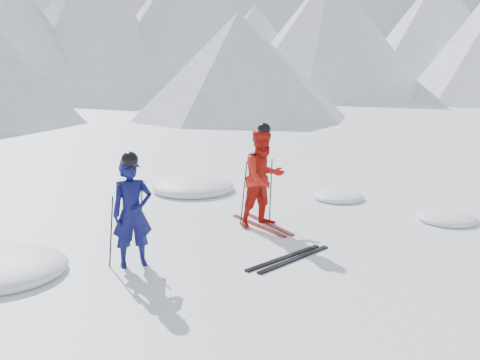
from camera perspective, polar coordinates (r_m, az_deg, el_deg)
ground at (r=9.88m, az=8.45°, el=-5.75°), size 160.00×160.00×0.00m
mountain_range at (r=44.00m, az=-19.38°, el=16.48°), size 106.15×62.94×15.53m
skier_blue at (r=8.07m, az=-12.00°, el=-3.66°), size 0.70×0.53×1.72m
skier_red at (r=9.92m, az=2.66°, el=0.24°), size 0.98×0.78×1.94m
pole_blue_left at (r=8.18m, az=-14.27°, el=-5.64°), size 0.12×0.08×1.14m
pole_blue_right at (r=8.47m, az=-11.02°, el=-4.88°), size 0.12×0.07×1.14m
pole_red_left at (r=10.02m, az=0.41°, el=-1.52°), size 0.13×0.10×1.29m
pole_red_right at (r=10.29m, az=3.47°, el=-1.17°), size 0.13×0.09×1.29m
ski_worn_left at (r=10.10m, az=2.07°, el=-5.13°), size 0.11×1.70×0.03m
ski_worn_right at (r=10.24m, az=3.15°, el=-4.90°), size 0.23×1.70×0.03m
ski_loose_a at (r=8.47m, az=4.97°, el=-8.68°), size 1.70×0.31×0.03m
ski_loose_b at (r=8.42m, az=6.16°, el=-8.83°), size 1.69×0.37×0.03m
snow_lumps at (r=11.04m, az=-5.97°, el=-3.74°), size 9.53×6.92×0.46m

